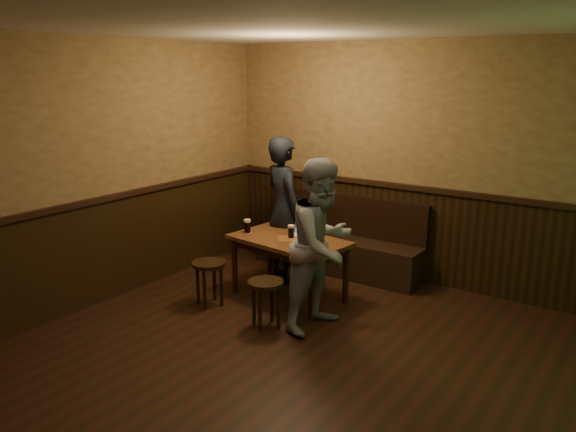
# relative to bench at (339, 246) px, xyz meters

# --- Properties ---
(room) EXTENTS (5.04, 6.04, 2.84)m
(room) POSITION_rel_bench_xyz_m (0.85, -2.53, 0.89)
(room) COLOR black
(room) RESTS_ON ground
(bench) EXTENTS (2.20, 0.50, 0.95)m
(bench) POSITION_rel_bench_xyz_m (0.00, 0.00, 0.00)
(bench) COLOR black
(bench) RESTS_ON ground
(pub_table) EXTENTS (1.35, 0.87, 0.69)m
(pub_table) POSITION_rel_bench_xyz_m (-0.00, -1.09, 0.28)
(pub_table) COLOR brown
(pub_table) RESTS_ON ground
(stool_left) EXTENTS (0.46, 0.46, 0.49)m
(stool_left) POSITION_rel_bench_xyz_m (-0.58, -1.76, 0.08)
(stool_left) COLOR black
(stool_left) RESTS_ON ground
(stool_right) EXTENTS (0.41, 0.41, 0.48)m
(stool_right) POSITION_rel_bench_xyz_m (0.24, -1.83, 0.07)
(stool_right) COLOR black
(stool_right) RESTS_ON ground
(pint_left) EXTENTS (0.10, 0.10, 0.16)m
(pint_left) POSITION_rel_bench_xyz_m (-0.51, -1.18, 0.45)
(pint_left) COLOR maroon
(pint_left) RESTS_ON pub_table
(pint_mid) EXTENTS (0.09, 0.09, 0.15)m
(pint_mid) POSITION_rel_bench_xyz_m (0.01, -1.06, 0.44)
(pint_mid) COLOR maroon
(pint_mid) RESTS_ON pub_table
(pint_right) EXTENTS (0.11, 0.11, 0.17)m
(pint_right) POSITION_rel_bench_xyz_m (0.44, -1.17, 0.45)
(pint_right) COLOR maroon
(pint_right) RESTS_ON pub_table
(laptop) EXTENTS (0.35, 0.30, 0.21)m
(laptop) POSITION_rel_bench_xyz_m (0.09, -0.90, 0.42)
(laptop) COLOR silver
(laptop) RESTS_ON pub_table
(menu) EXTENTS (0.27, 0.25, 0.00)m
(menu) POSITION_rel_bench_xyz_m (0.44, -1.31, 0.37)
(menu) COLOR silver
(menu) RESTS_ON pub_table
(person_suit) EXTENTS (0.75, 0.66, 1.73)m
(person_suit) POSITION_rel_bench_xyz_m (-0.39, -0.65, 0.55)
(person_suit) COLOR black
(person_suit) RESTS_ON ground
(person_grey) EXTENTS (0.72, 0.88, 1.68)m
(person_grey) POSITION_rel_bench_xyz_m (0.68, -1.51, 0.53)
(person_grey) COLOR #95959A
(person_grey) RESTS_ON ground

